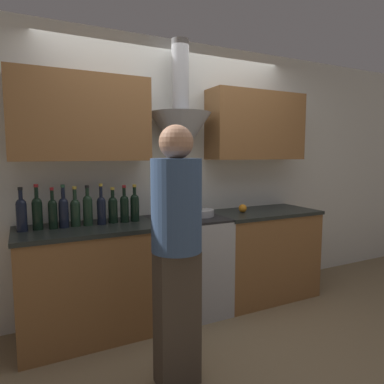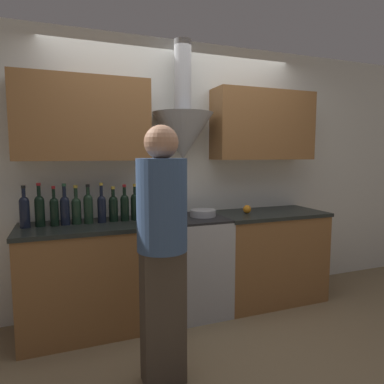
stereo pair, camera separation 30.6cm
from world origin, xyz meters
name	(u,v)px [view 2 (the right image)]	position (x,y,z in m)	size (l,w,h in m)	color
ground_plane	(201,327)	(0.00, 0.00, 0.00)	(12.00, 12.00, 0.00)	#847051
wall_back	(178,159)	(0.00, 0.58, 1.46)	(8.40, 0.58, 2.60)	silver
counter_left	(90,277)	(-0.90, 0.31, 0.46)	(1.14, 0.62, 0.92)	brown
counter_right	(268,255)	(0.88, 0.31, 0.46)	(1.11, 0.62, 0.92)	brown
stove_range	(188,265)	(0.00, 0.31, 0.46)	(0.68, 0.60, 0.92)	#A8AAAF
wine_bottle_0	(24,210)	(-1.38, 0.37, 1.06)	(0.08, 0.08, 0.34)	black
wine_bottle_1	(40,209)	(-1.27, 0.38, 1.06)	(0.08, 0.08, 0.36)	black
wine_bottle_2	(54,210)	(-1.15, 0.37, 1.05)	(0.07, 0.07, 0.33)	black
wine_bottle_3	(65,209)	(-1.07, 0.37, 1.05)	(0.08, 0.08, 0.35)	black
wine_bottle_4	(76,209)	(-0.98, 0.38, 1.05)	(0.08, 0.08, 0.33)	black
wine_bottle_5	(88,207)	(-0.89, 0.37, 1.06)	(0.08, 0.08, 0.33)	black
wine_bottle_6	(102,207)	(-0.78, 0.36, 1.05)	(0.07, 0.07, 0.34)	black
wine_bottle_7	(113,207)	(-0.67, 0.38, 1.04)	(0.08, 0.08, 0.31)	black
wine_bottle_8	(125,206)	(-0.58, 0.37, 1.05)	(0.07, 0.07, 0.32)	black
wine_bottle_9	(135,205)	(-0.48, 0.37, 1.05)	(0.08, 0.08, 0.32)	black
stock_pot	(173,211)	(-0.15, 0.30, 0.99)	(0.20, 0.20, 0.14)	#A8AAAF
mixing_bowl	(203,213)	(0.15, 0.32, 0.95)	(0.24, 0.24, 0.06)	#A8AAAF
orange_fruit	(247,209)	(0.63, 0.32, 0.96)	(0.08, 0.08, 0.08)	orange
person_foreground_left	(162,243)	(-0.50, -0.57, 0.94)	(0.32, 0.32, 1.69)	#473D33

